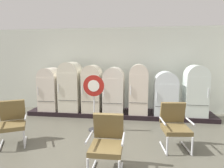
{
  "coord_description": "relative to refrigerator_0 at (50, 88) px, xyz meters",
  "views": [
    {
      "loc": [
        0.63,
        -3.27,
        1.95
      ],
      "look_at": [
        -0.21,
        2.75,
        1.09
      ],
      "focal_mm": 31.22,
      "sensor_mm": 36.0,
      "label": 1
    }
  ],
  "objects": [
    {
      "name": "armchair_right",
      "position": [
        3.78,
        -2.05,
        -0.38
      ],
      "size": [
        0.66,
        0.73,
        0.96
      ],
      "color": "silver",
      "rests_on": "ground"
    },
    {
      "name": "back_wall",
      "position": [
        2.37,
        0.73,
        0.58
      ],
      "size": [
        11.76,
        0.12,
        2.95
      ],
      "color": "silver",
      "rests_on": "ground"
    },
    {
      "name": "armchair_left",
      "position": [
        0.19,
        -2.33,
        -0.38
      ],
      "size": [
        0.8,
        0.84,
        0.96
      ],
      "color": "silver",
      "rests_on": "ground"
    },
    {
      "name": "display_plinth",
      "position": [
        2.37,
        0.09,
        -0.83
      ],
      "size": [
        6.06,
        0.95,
        0.14
      ],
      "primitive_type": "cube",
      "color": "black",
      "rests_on": "ground"
    },
    {
      "name": "refrigerator_4",
      "position": [
        2.99,
        -0.05,
        0.08
      ],
      "size": [
        0.59,
        0.62,
        1.58
      ],
      "color": "silver",
      "rests_on": "display_plinth"
    },
    {
      "name": "sign_stand",
      "position": [
        1.85,
        -1.34,
        -0.11
      ],
      "size": [
        0.55,
        0.32,
        1.48
      ],
      "color": "#2D2D30",
      "rests_on": "ground"
    },
    {
      "name": "refrigerator_0",
      "position": [
        0.0,
        0.0,
        0.0
      ],
      "size": [
        0.62,
        0.71,
        1.44
      ],
      "color": "silver",
      "rests_on": "display_plinth"
    },
    {
      "name": "refrigerator_1",
      "position": [
        0.73,
        0.0,
        0.11
      ],
      "size": [
        0.67,
        0.72,
        1.64
      ],
      "color": "silver",
      "rests_on": "display_plinth"
    },
    {
      "name": "armchair_center",
      "position": [
        2.48,
        -3.08,
        -0.38
      ],
      "size": [
        0.61,
        0.68,
        0.96
      ],
      "color": "silver",
      "rests_on": "ground"
    },
    {
      "name": "refrigerator_6",
      "position": [
        4.72,
        -0.04,
        0.06
      ],
      "size": [
        0.65,
        0.63,
        1.56
      ],
      "color": "silver",
      "rests_on": "display_plinth"
    },
    {
      "name": "refrigerator_5",
      "position": [
        3.83,
        -0.05,
        -0.06
      ],
      "size": [
        0.71,
        0.62,
        1.36
      ],
      "color": "white",
      "rests_on": "display_plinth"
    },
    {
      "name": "ground",
      "position": [
        2.37,
        -2.93,
        -0.93
      ],
      "size": [
        12.0,
        10.0,
        0.05
      ],
      "primitive_type": "cube",
      "color": "#535145"
    },
    {
      "name": "refrigerator_3",
      "position": [
        2.2,
        -0.01,
        0.01
      ],
      "size": [
        0.65,
        0.69,
        1.47
      ],
      "color": "silver",
      "rests_on": "display_plinth"
    },
    {
      "name": "refrigerator_2",
      "position": [
        1.48,
        -0.05,
        0.06
      ],
      "size": [
        0.59,
        0.62,
        1.54
      ],
      "color": "beige",
      "rests_on": "display_plinth"
    }
  ]
}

